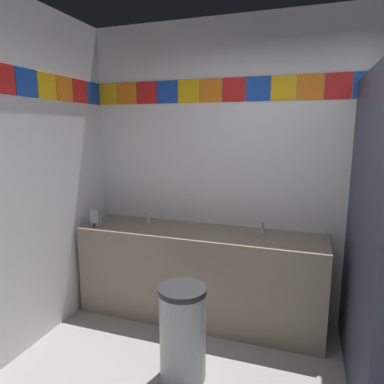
# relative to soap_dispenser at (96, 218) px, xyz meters

# --- Properties ---
(wall_back) EXTENTS (4.30, 0.09, 2.73)m
(wall_back) POSITION_rel_soap_dispenser_xyz_m (1.96, 0.47, 0.45)
(wall_back) COLOR silver
(wall_back) RESTS_ON ground_plane
(vanity_counter) EXTENTS (2.22, 0.55, 0.84)m
(vanity_counter) POSITION_rel_soap_dispenser_xyz_m (0.97, 0.16, -0.49)
(vanity_counter) COLOR gray
(vanity_counter) RESTS_ON ground_plane
(faucet_left) EXTENTS (0.04, 0.10, 0.14)m
(faucet_left) POSITION_rel_soap_dispenser_xyz_m (0.42, 0.25, -0.03)
(faucet_left) COLOR silver
(faucet_left) RESTS_ON vanity_counter
(faucet_right) EXTENTS (0.04, 0.10, 0.14)m
(faucet_right) POSITION_rel_soap_dispenser_xyz_m (1.53, 0.25, -0.03)
(faucet_right) COLOR silver
(faucet_right) RESTS_ON vanity_counter
(soap_dispenser) EXTENTS (0.09, 0.09, 0.16)m
(soap_dispenser) POSITION_rel_soap_dispenser_xyz_m (0.00, 0.00, 0.00)
(soap_dispenser) COLOR gray
(soap_dispenser) RESTS_ON vanity_counter
(trash_bin) EXTENTS (0.33, 0.33, 0.68)m
(trash_bin) POSITION_rel_soap_dispenser_xyz_m (1.11, -0.64, -0.58)
(trash_bin) COLOR #999EA3
(trash_bin) RESTS_ON ground_plane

